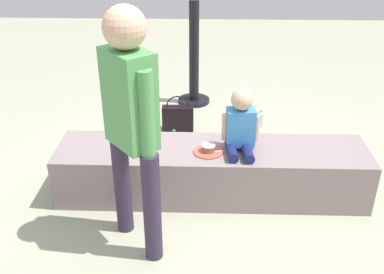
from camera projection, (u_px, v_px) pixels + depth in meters
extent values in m
plane|color=#A1A68B|center=(211.00, 193.00, 3.56)|extent=(12.00, 12.00, 0.00)
cube|color=gray|center=(212.00, 171.00, 3.46)|extent=(2.37, 0.53, 0.41)
cylinder|color=navy|center=(231.00, 151.00, 3.26)|extent=(0.10, 0.25, 0.08)
cylinder|color=navy|center=(247.00, 152.00, 3.25)|extent=(0.10, 0.25, 0.08)
cube|color=#3D89D3|center=(241.00, 127.00, 3.29)|extent=(0.22, 0.15, 0.28)
sphere|color=#DBAD8C|center=(242.00, 99.00, 3.18)|extent=(0.16, 0.16, 0.16)
cylinder|color=#DBAD8C|center=(225.00, 127.00, 3.30)|extent=(0.05, 0.05, 0.21)
cylinder|color=#DBAD8C|center=(256.00, 128.00, 3.28)|extent=(0.05, 0.05, 0.21)
cylinder|color=#32273D|center=(152.00, 208.00, 2.75)|extent=(0.11, 0.11, 0.77)
cylinder|color=#32273D|center=(122.00, 183.00, 3.00)|extent=(0.11, 0.11, 0.77)
cube|color=#529852|center=(130.00, 99.00, 2.56)|extent=(0.36, 0.37, 0.59)
sphere|color=#DBAD8C|center=(125.00, 27.00, 2.36)|extent=(0.24, 0.24, 0.24)
cylinder|color=#529852|center=(147.00, 118.00, 2.46)|extent=(0.09, 0.09, 0.55)
cylinder|color=#529852|center=(115.00, 99.00, 2.70)|extent=(0.09, 0.09, 0.55)
cylinder|color=#E0594C|center=(208.00, 152.00, 3.31)|extent=(0.22, 0.22, 0.01)
cylinder|color=#8A5D4A|center=(208.00, 148.00, 3.30)|extent=(0.10, 0.10, 0.05)
cylinder|color=silver|center=(208.00, 145.00, 3.29)|extent=(0.10, 0.10, 0.01)
cube|color=silver|center=(216.00, 151.00, 3.30)|extent=(0.11, 0.04, 0.00)
cube|color=gold|center=(236.00, 135.00, 4.13)|extent=(0.22, 0.11, 0.28)
torus|color=white|center=(232.00, 122.00, 4.06)|extent=(0.09, 0.01, 0.09)
torus|color=white|center=(242.00, 122.00, 4.06)|extent=(0.09, 0.01, 0.09)
cylinder|color=black|center=(194.00, 100.00, 5.17)|extent=(0.36, 0.36, 0.04)
cylinder|color=black|center=(194.00, 52.00, 4.90)|extent=(0.11, 0.11, 1.12)
cylinder|color=silver|center=(174.00, 144.00, 4.08)|extent=(0.06, 0.06, 0.19)
cone|color=silver|center=(174.00, 134.00, 4.03)|extent=(0.06, 0.06, 0.03)
cylinder|color=#268C3F|center=(174.00, 131.00, 4.01)|extent=(0.03, 0.03, 0.02)
cylinder|color=silver|center=(261.00, 119.00, 4.59)|extent=(0.07, 0.07, 0.15)
cone|color=silver|center=(262.00, 112.00, 4.55)|extent=(0.07, 0.07, 0.03)
cylinder|color=white|center=(262.00, 110.00, 4.54)|extent=(0.03, 0.03, 0.02)
cylinder|color=red|center=(148.00, 121.00, 4.59)|extent=(0.07, 0.07, 0.12)
cube|color=black|center=(178.00, 118.00, 4.49)|extent=(0.31, 0.10, 0.26)
torus|color=black|center=(178.00, 107.00, 4.43)|extent=(0.23, 0.01, 0.23)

